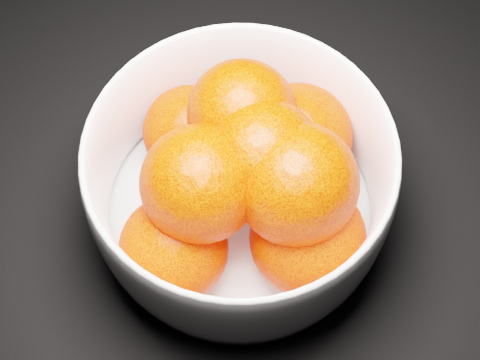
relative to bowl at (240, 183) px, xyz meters
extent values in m
cylinder|color=white|center=(0.00, 0.00, -0.05)|extent=(0.23, 0.23, 0.01)
sphere|color=#FF2A03|center=(0.06, 0.04, 0.00)|extent=(0.09, 0.09, 0.09)
sphere|color=#FF2A03|center=(-0.03, 0.06, 0.00)|extent=(0.08, 0.08, 0.08)
sphere|color=#FF2A03|center=(-0.06, -0.05, 0.00)|extent=(0.08, 0.08, 0.08)
sphere|color=#FF2A03|center=(0.04, -0.06, 0.00)|extent=(0.09, 0.09, 0.09)
sphere|color=#FF2A03|center=(0.01, 0.04, 0.05)|extent=(0.08, 0.08, 0.08)
sphere|color=#FF2A03|center=(-0.03, -0.02, 0.05)|extent=(0.09, 0.09, 0.09)
sphere|color=#FF2A03|center=(0.04, -0.03, 0.05)|extent=(0.09, 0.09, 0.09)
sphere|color=#FF2A03|center=(0.02, -0.01, 0.05)|extent=(0.09, 0.09, 0.09)
camera|label=1|loc=(-0.04, -0.24, 0.48)|focal=50.00mm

